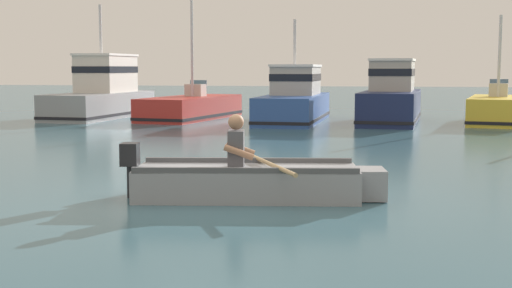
% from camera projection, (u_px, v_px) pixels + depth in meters
% --- Properties ---
extents(ground_plane, '(120.00, 120.00, 0.00)m').
position_uv_depth(ground_plane, '(222.00, 195.00, 9.98)').
color(ground_plane, '#386070').
extents(rowboat_with_person, '(3.73, 1.83, 1.19)m').
position_uv_depth(rowboat_with_person, '(252.00, 181.00, 9.73)').
color(rowboat_with_person, gray).
rests_on(rowboat_with_person, ground).
extents(moored_boat_grey, '(2.42, 5.97, 4.14)m').
position_uv_depth(moored_boat_grey, '(102.00, 94.00, 25.71)').
color(moored_boat_grey, gray).
rests_on(moored_boat_grey, ground).
extents(moored_boat_red, '(2.89, 5.51, 4.78)m').
position_uv_depth(moored_boat_red, '(191.00, 108.00, 24.96)').
color(moored_boat_red, '#B72D28').
rests_on(moored_boat_red, ground).
extents(moored_boat_blue, '(2.14, 5.79, 3.47)m').
position_uv_depth(moored_boat_blue, '(294.00, 100.00, 23.68)').
color(moored_boat_blue, '#2D519E').
rests_on(moored_boat_blue, ground).
extents(moored_boat_navy, '(2.32, 5.17, 2.14)m').
position_uv_depth(moored_boat_navy, '(391.00, 99.00, 23.14)').
color(moored_boat_navy, '#19234C').
rests_on(moored_boat_navy, ground).
extents(moored_boat_yellow, '(2.62, 4.76, 3.56)m').
position_uv_depth(moored_boat_yellow, '(497.00, 110.00, 22.98)').
color(moored_boat_yellow, gold).
rests_on(moored_boat_yellow, ground).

